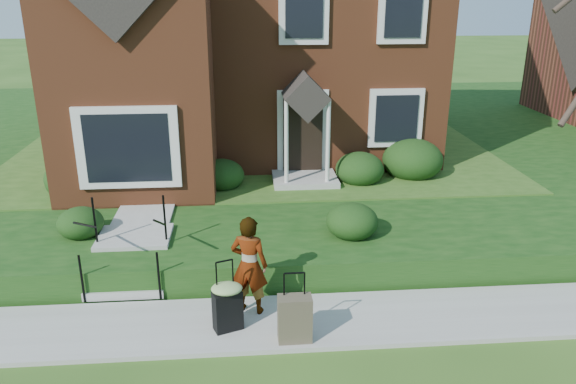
{
  "coord_description": "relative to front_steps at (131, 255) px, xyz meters",
  "views": [
    {
      "loc": [
        -0.33,
        -7.94,
        5.2
      ],
      "look_at": [
        0.49,
        2.0,
        1.6
      ],
      "focal_mm": 35.0,
      "sensor_mm": 36.0,
      "label": 1
    }
  ],
  "objects": [
    {
      "name": "ground",
      "position": [
        2.5,
        -1.84,
        -0.47
      ],
      "size": [
        120.0,
        120.0,
        0.0
      ],
      "primitive_type": "plane",
      "color": "#2D5119",
      "rests_on": "ground"
    },
    {
      "name": "sidewalk",
      "position": [
        2.5,
        -1.84,
        -0.43
      ],
      "size": [
        60.0,
        1.6,
        0.08
      ],
      "primitive_type": "cube",
      "color": "#9E9B93",
      "rests_on": "ground"
    },
    {
      "name": "terrace",
      "position": [
        6.5,
        9.06,
        -0.17
      ],
      "size": [
        44.0,
        20.0,
        0.6
      ],
      "primitive_type": "cube",
      "color": "#133A0F",
      "rests_on": "ground"
    },
    {
      "name": "walkway",
      "position": [
        0.0,
        3.16,
        0.16
      ],
      "size": [
        1.2,
        6.0,
        0.06
      ],
      "primitive_type": "cube",
      "color": "#9E9B93",
      "rests_on": "terrace"
    },
    {
      "name": "front_steps",
      "position": [
        0.0,
        0.0,
        0.0
      ],
      "size": [
        1.4,
        2.02,
        1.5
      ],
      "color": "#9E9B93",
      "rests_on": "ground"
    },
    {
      "name": "foundation_shrubs",
      "position": [
        2.61,
        3.05,
        0.61
      ],
      "size": [
        9.81,
        4.9,
        1.11
      ],
      "color": "black",
      "rests_on": "terrace"
    },
    {
      "name": "woman",
      "position": [
        2.22,
        -1.5,
        0.46
      ],
      "size": [
        0.72,
        0.59,
        1.71
      ],
      "primitive_type": "imported",
      "rotation": [
        0.0,
        0.0,
        2.81
      ],
      "color": "#999999",
      "rests_on": "sidewalk"
    },
    {
      "name": "suitcase_black",
      "position": [
        1.85,
        -2.02,
        0.07
      ],
      "size": [
        0.6,
        0.55,
        1.19
      ],
      "rotation": [
        0.0,
        0.0,
        0.36
      ],
      "color": "black",
      "rests_on": "sidewalk"
    },
    {
      "name": "suitcase_olive",
      "position": [
        2.89,
        -2.4,
        -0.02
      ],
      "size": [
        0.52,
        0.3,
        1.13
      ],
      "rotation": [
        0.0,
        0.0,
        0.01
      ],
      "color": "brown",
      "rests_on": "sidewalk"
    }
  ]
}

